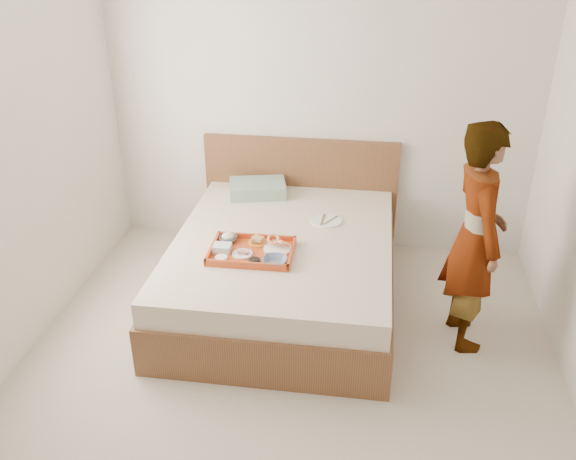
# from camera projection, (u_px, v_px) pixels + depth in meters

# --- Properties ---
(ground) EXTENTS (3.50, 4.00, 0.01)m
(ground) POSITION_uv_depth(u_px,v_px,m) (283.00, 391.00, 3.80)
(ground) COLOR #BAAE9D
(ground) RESTS_ON ground
(wall_back) EXTENTS (3.50, 0.01, 2.60)m
(wall_back) POSITION_uv_depth(u_px,v_px,m) (320.00, 97.00, 4.96)
(wall_back) COLOR silver
(wall_back) RESTS_ON ground
(bed) EXTENTS (1.65, 2.00, 0.53)m
(bed) POSITION_uv_depth(u_px,v_px,m) (283.00, 269.00, 4.57)
(bed) COLOR brown
(bed) RESTS_ON ground
(headboard) EXTENTS (1.65, 0.06, 0.95)m
(headboard) POSITION_uv_depth(u_px,v_px,m) (300.00, 191.00, 5.33)
(headboard) COLOR brown
(headboard) RESTS_ON ground
(pillow) EXTENTS (0.52, 0.41, 0.11)m
(pillow) POSITION_uv_depth(u_px,v_px,m) (258.00, 188.00, 5.11)
(pillow) COLOR #98B19E
(pillow) RESTS_ON bed
(tray) EXTENTS (0.58, 0.42, 0.05)m
(tray) POSITION_uv_depth(u_px,v_px,m) (252.00, 251.00, 4.23)
(tray) COLOR #CE4716
(tray) RESTS_ON bed
(prawn_plate) EXTENTS (0.20, 0.20, 0.01)m
(prawn_plate) POSITION_uv_depth(u_px,v_px,m) (278.00, 249.00, 4.27)
(prawn_plate) COLOR white
(prawn_plate) RESTS_ON tray
(navy_bowl_big) EXTENTS (0.16, 0.16, 0.04)m
(navy_bowl_big) POSITION_uv_depth(u_px,v_px,m) (275.00, 261.00, 4.09)
(navy_bowl_big) COLOR #1D294B
(navy_bowl_big) RESTS_ON tray
(sauce_dish) EXTENTS (0.08, 0.08, 0.03)m
(sauce_dish) POSITION_uv_depth(u_px,v_px,m) (254.00, 262.00, 4.09)
(sauce_dish) COLOR black
(sauce_dish) RESTS_ON tray
(meat_plate) EXTENTS (0.14, 0.14, 0.01)m
(meat_plate) POSITION_uv_depth(u_px,v_px,m) (242.00, 254.00, 4.20)
(meat_plate) COLOR white
(meat_plate) RESTS_ON tray
(bread_plate) EXTENTS (0.14, 0.14, 0.01)m
(bread_plate) POSITION_uv_depth(u_px,v_px,m) (258.00, 243.00, 4.35)
(bread_plate) COLOR orange
(bread_plate) RESTS_ON tray
(salad_bowl) EXTENTS (0.13, 0.13, 0.04)m
(salad_bowl) POSITION_uv_depth(u_px,v_px,m) (228.00, 239.00, 4.36)
(salad_bowl) COLOR #1D294B
(salad_bowl) RESTS_ON tray
(plastic_tub) EXTENTS (0.12, 0.10, 0.05)m
(plastic_tub) POSITION_uv_depth(u_px,v_px,m) (222.00, 248.00, 4.23)
(plastic_tub) COLOR silver
(plastic_tub) RESTS_ON tray
(cheese_round) EXTENTS (0.08, 0.08, 0.03)m
(cheese_round) POSITION_uv_depth(u_px,v_px,m) (221.00, 259.00, 4.13)
(cheese_round) COLOR white
(cheese_round) RESTS_ON tray
(dinner_plate) EXTENTS (0.31, 0.31, 0.01)m
(dinner_plate) POSITION_uv_depth(u_px,v_px,m) (327.00, 221.00, 4.68)
(dinner_plate) COLOR white
(dinner_plate) RESTS_ON bed
(person) EXTENTS (0.47, 0.62, 1.55)m
(person) POSITION_uv_depth(u_px,v_px,m) (475.00, 238.00, 3.94)
(person) COLOR beige
(person) RESTS_ON ground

